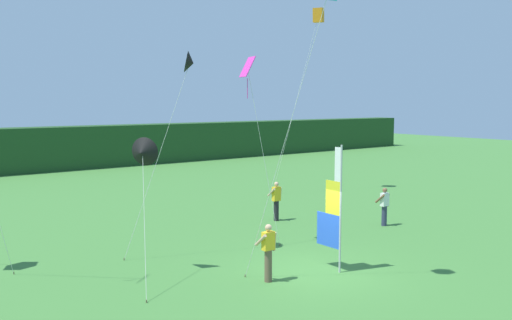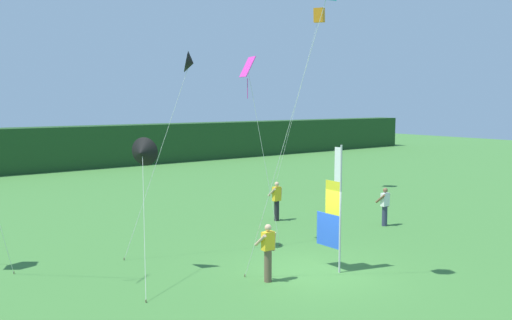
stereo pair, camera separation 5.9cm
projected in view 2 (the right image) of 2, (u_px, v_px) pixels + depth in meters
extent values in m
plane|color=#3D7533|center=(318.00, 271.00, 16.53)|extent=(120.00, 120.00, 0.00)
cube|color=#1E421E|center=(40.00, 149.00, 40.03)|extent=(80.00, 2.40, 3.29)
cylinder|color=#B7B7BC|center=(340.00, 210.00, 16.16)|extent=(0.06, 0.06, 3.91)
cube|color=blue|center=(328.00, 230.00, 16.65)|extent=(0.02, 0.97, 1.04)
cube|color=yellow|center=(333.00, 198.00, 16.39)|extent=(0.02, 0.60, 1.04)
cube|color=white|center=(338.00, 164.00, 16.13)|extent=(0.02, 0.23, 1.04)
cylinder|color=#2D334C|center=(385.00, 216.00, 22.48)|extent=(0.22, 0.22, 0.84)
cube|color=white|center=(385.00, 200.00, 22.40)|extent=(0.36, 0.20, 0.55)
sphere|color=brown|center=(385.00, 190.00, 22.36)|extent=(0.20, 0.20, 0.20)
cylinder|color=brown|center=(380.00, 199.00, 22.31)|extent=(0.09, 0.48, 0.42)
cylinder|color=brown|center=(388.00, 200.00, 22.55)|extent=(0.09, 0.14, 0.56)
cylinder|color=black|center=(277.00, 211.00, 23.46)|extent=(0.22, 0.22, 0.88)
cube|color=yellow|center=(277.00, 194.00, 23.38)|extent=(0.36, 0.20, 0.62)
sphere|color=tan|center=(277.00, 184.00, 23.33)|extent=(0.20, 0.20, 0.20)
cylinder|color=tan|center=(272.00, 192.00, 23.28)|extent=(0.09, 0.48, 0.42)
cylinder|color=tan|center=(281.00, 194.00, 23.52)|extent=(0.09, 0.14, 0.56)
cylinder|color=brown|center=(268.00, 266.00, 15.50)|extent=(0.22, 0.22, 0.94)
cube|color=yellow|center=(268.00, 241.00, 15.42)|extent=(0.36, 0.20, 0.53)
sphere|color=tan|center=(268.00, 228.00, 15.38)|extent=(0.20, 0.20, 0.20)
cylinder|color=tan|center=(260.00, 240.00, 15.32)|extent=(0.09, 0.48, 0.42)
cylinder|color=tan|center=(274.00, 241.00, 15.57)|extent=(0.09, 0.14, 0.56)
cylinder|color=brown|center=(124.00, 259.00, 17.64)|extent=(0.03, 0.03, 0.08)
cylinder|color=silver|center=(157.00, 161.00, 17.64)|extent=(2.16, 0.77, 6.48)
cone|color=black|center=(190.00, 63.00, 17.63)|extent=(0.71, 0.82, 0.75)
cylinder|color=brown|center=(273.00, 194.00, 30.14)|extent=(0.03, 0.03, 0.08)
cylinder|color=silver|center=(296.00, 105.00, 30.17)|extent=(2.79, 0.67, 10.04)
cube|color=orange|center=(319.00, 15.00, 30.20)|extent=(0.79, 0.76, 0.84)
cylinder|color=brown|center=(280.00, 245.00, 19.41)|extent=(0.03, 0.03, 0.08)
cylinder|color=silver|center=(264.00, 158.00, 19.04)|extent=(0.96, 0.69, 6.40)
cube|color=#DB33A8|center=(247.00, 67.00, 18.68)|extent=(0.49, 0.63, 0.72)
cylinder|color=#DB33A8|center=(247.00, 89.00, 18.76)|extent=(0.02, 0.02, 0.70)
cylinder|color=brown|center=(146.00, 301.00, 13.91)|extent=(0.03, 0.03, 0.08)
cylinder|color=silver|center=(144.00, 223.00, 14.90)|extent=(1.05, 2.22, 3.70)
cone|color=black|center=(142.00, 152.00, 15.88)|extent=(0.82, 0.92, 0.89)
cylinder|color=brown|center=(14.00, 273.00, 16.23)|extent=(0.03, 0.03, 0.08)
cylinder|color=brown|center=(245.00, 276.00, 15.95)|extent=(0.03, 0.03, 0.08)
cylinder|color=silver|center=(284.00, 142.00, 15.04)|extent=(1.24, 2.14, 8.16)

